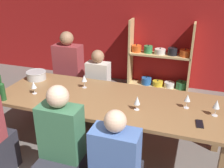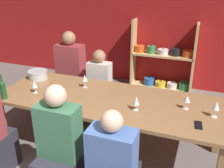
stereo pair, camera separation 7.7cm
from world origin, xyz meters
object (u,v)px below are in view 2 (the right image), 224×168
at_px(shelf_unit, 163,65).
at_px(wine_glass_empty_c, 34,84).
at_px(wine_glass_white_a, 216,106).
at_px(person_near_b, 61,158).
at_px(wine_glass_empty_b, 54,95).
at_px(person_far_b, 72,81).
at_px(wine_glass_red_b, 85,78).
at_px(wine_glass_empty_a, 187,99).
at_px(wine_glass_red_a, 136,101).
at_px(cell_phone, 198,125).
at_px(person_far_a, 100,93).
at_px(mixing_bowl, 38,74).
at_px(wine_bottle_green, 3,89).
at_px(dining_table, 109,104).

bearing_deg(shelf_unit, wine_glass_empty_c, -117.21).
bearing_deg(wine_glass_white_a, person_near_b, -148.68).
height_order(wine_glass_empty_b, person_far_b, person_far_b).
bearing_deg(wine_glass_red_b, shelf_unit, 70.74).
xyz_separation_m(wine_glass_empty_a, wine_glass_empty_c, (-1.82, -0.22, -0.01)).
height_order(wine_glass_red_a, wine_glass_red_b, wine_glass_red_b).
xyz_separation_m(cell_phone, person_far_a, (-1.49, 1.01, -0.34)).
distance_m(wine_glass_red_a, wine_glass_empty_b, 0.92).
distance_m(wine_glass_red_b, person_near_b, 1.15).
bearing_deg(wine_glass_red_a, mixing_bowl, 165.17).
relative_size(wine_glass_white_a, person_far_a, 0.17).
relative_size(wine_glass_red_a, wine_glass_empty_c, 1.03).
relative_size(wine_glass_empty_a, wine_glass_red_a, 0.99).
relative_size(mixing_bowl, wine_glass_empty_a, 1.70).
distance_m(wine_glass_white_a, wine_glass_red_b, 1.61).
relative_size(wine_glass_red_b, wine_glass_empty_b, 0.98).
height_order(mixing_bowl, wine_bottle_green, wine_bottle_green).
bearing_deg(wine_glass_red_a, wine_glass_red_b, 155.61).
relative_size(wine_glass_empty_c, person_far_a, 0.15).
distance_m(wine_glass_red_a, cell_phone, 0.68).
bearing_deg(cell_phone, person_far_b, 150.75).
bearing_deg(mixing_bowl, cell_phone, -12.75).
bearing_deg(cell_phone, wine_glass_white_a, 57.58).
bearing_deg(wine_glass_empty_c, mixing_bowl, 120.55).
bearing_deg(mixing_bowl, wine_glass_red_b, -3.99).
xyz_separation_m(wine_bottle_green, wine_glass_empty_b, (0.65, 0.08, 0.00)).
height_order(dining_table, wine_bottle_green, wine_bottle_green).
xyz_separation_m(wine_glass_empty_b, person_far_a, (0.08, 1.12, -0.46)).
bearing_deg(wine_glass_empty_b, wine_glass_red_b, 78.99).
height_order(wine_glass_empty_b, person_far_a, person_far_a).
distance_m(dining_table, person_far_b, 1.37).
height_order(mixing_bowl, wine_glass_empty_a, wine_glass_empty_a).
relative_size(dining_table, person_far_b, 2.12).
bearing_deg(wine_glass_empty_c, wine_glass_empty_b, -25.30).
height_order(wine_bottle_green, wine_glass_white_a, wine_bottle_green).
bearing_deg(wine_glass_empty_c, shelf_unit, 62.79).
distance_m(dining_table, wine_glass_empty_b, 0.66).
distance_m(dining_table, wine_glass_white_a, 1.20).
distance_m(wine_bottle_green, wine_glass_red_b, 0.99).
bearing_deg(person_near_b, wine_bottle_green, 157.25).
distance_m(wine_glass_red_a, wine_glass_empty_c, 1.30).
distance_m(wine_glass_empty_a, wine_glass_empty_c, 1.83).
height_order(dining_table, wine_glass_white_a, wine_glass_white_a).
xyz_separation_m(mixing_bowl, cell_phone, (2.21, -0.50, -0.06)).
distance_m(shelf_unit, wine_glass_empty_a, 2.25).
relative_size(person_far_a, person_near_b, 0.88).
height_order(cell_phone, person_far_a, person_far_a).
bearing_deg(wine_glass_white_a, wine_bottle_green, -170.05).
xyz_separation_m(shelf_unit, wine_glass_red_b, (-0.70, -1.99, 0.39)).
bearing_deg(wine_glass_red_a, cell_phone, -7.76).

